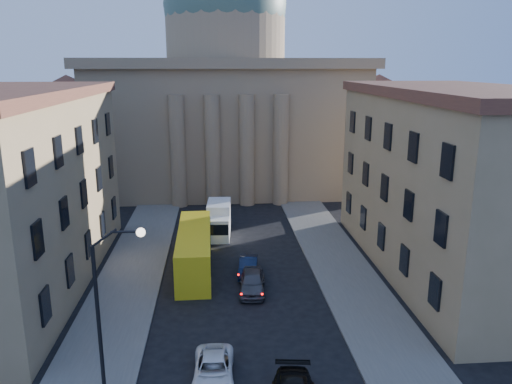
% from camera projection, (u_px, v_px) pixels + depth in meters
% --- Properties ---
extents(sidewalk_left, '(5.00, 60.00, 0.15)m').
position_uv_depth(sidewalk_left, '(121.00, 302.00, 35.05)').
color(sidewalk_left, '#5A5852').
rests_on(sidewalk_left, ground).
extents(sidewalk_right, '(5.00, 60.00, 0.15)m').
position_uv_depth(sidewalk_right, '(357.00, 294.00, 36.38)').
color(sidewalk_right, '#5A5852').
rests_on(sidewalk_right, ground).
extents(church, '(68.02, 28.76, 36.60)m').
position_uv_depth(church, '(227.00, 97.00, 68.96)').
color(church, '#8C7156').
rests_on(church, ground).
extents(building_left, '(11.60, 26.60, 14.70)m').
position_uv_depth(building_left, '(5.00, 190.00, 36.43)').
color(building_left, '#9E825D').
rests_on(building_left, ground).
extents(building_right, '(11.60, 26.60, 14.70)m').
position_uv_depth(building_right, '(454.00, 181.00, 39.07)').
color(building_right, '#9E825D').
rests_on(building_right, ground).
extents(street_lamp, '(2.62, 0.44, 8.83)m').
position_uv_depth(street_lamp, '(108.00, 298.00, 24.22)').
color(street_lamp, black).
rests_on(street_lamp, ground).
extents(car_left_mid, '(2.25, 4.66, 1.28)m').
position_uv_depth(car_left_mid, '(214.00, 370.00, 26.32)').
color(car_left_mid, white).
rests_on(car_left_mid, ground).
extents(car_right_far, '(2.23, 4.70, 1.55)m').
position_uv_depth(car_right_far, '(252.00, 282.00, 36.70)').
color(car_right_far, '#46464B').
rests_on(car_right_far, ground).
extents(car_right_distant, '(1.89, 4.20, 1.34)m').
position_uv_depth(car_right_distant, '(248.00, 266.00, 39.79)').
color(car_right_distant, black).
rests_on(car_right_distant, ground).
extents(city_bus, '(2.80, 11.50, 3.23)m').
position_uv_depth(city_bus, '(194.00, 248.00, 40.63)').
color(city_bus, yellow).
rests_on(city_bus, ground).
extents(box_truck, '(2.51, 5.73, 3.08)m').
position_uv_depth(box_truck, '(219.00, 220.00, 48.95)').
color(box_truck, white).
rests_on(box_truck, ground).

